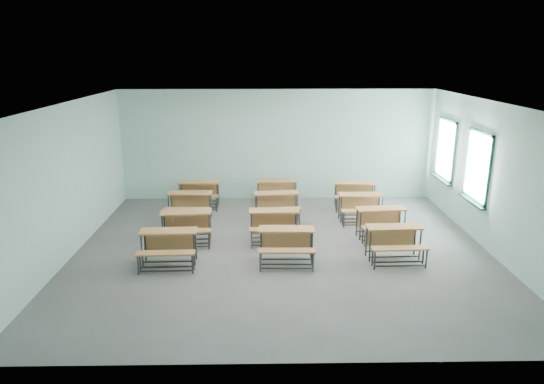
% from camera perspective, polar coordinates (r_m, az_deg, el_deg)
% --- Properties ---
extents(room, '(9.04, 8.04, 3.24)m').
position_cam_1_polar(room, '(10.22, 1.72, 1.42)').
color(room, slate).
rests_on(room, ground).
extents(desk_unit_r0c0, '(1.17, 0.80, 0.72)m').
position_cam_1_polar(desk_unit_r0c0, '(10.07, -12.12, -5.88)').
color(desk_unit_r0c0, '#AD703E').
rests_on(desk_unit_r0c0, ground).
extents(desk_unit_r0c1, '(1.16, 0.80, 0.72)m').
position_cam_1_polar(desk_unit_r0c1, '(9.96, 1.71, -5.75)').
color(desk_unit_r0c1, '#AD703E').
rests_on(desk_unit_r0c1, ground).
extents(desk_unit_r0c2, '(1.18, 0.81, 0.72)m').
position_cam_1_polar(desk_unit_r0c2, '(10.39, 14.26, -5.32)').
color(desk_unit_r0c2, '#AD703E').
rests_on(desk_unit_r0c2, ground).
extents(desk_unit_r1c0, '(1.19, 0.84, 0.72)m').
position_cam_1_polar(desk_unit_r1c0, '(11.15, -10.08, -3.57)').
color(desk_unit_r1c0, '#AD703E').
rests_on(desk_unit_r1c0, ground).
extents(desk_unit_r1c1, '(1.17, 0.80, 0.72)m').
position_cam_1_polar(desk_unit_r1c1, '(11.09, 0.27, -3.43)').
color(desk_unit_r1c1, '#AD703E').
rests_on(desk_unit_r1c1, ground).
extents(desk_unit_r1c2, '(1.21, 0.87, 0.72)m').
position_cam_1_polar(desk_unit_r1c2, '(11.51, 12.84, -3.11)').
color(desk_unit_r1c2, '#AD703E').
rests_on(desk_unit_r1c2, ground).
extents(desk_unit_r2c0, '(1.15, 0.78, 0.72)m').
position_cam_1_polar(desk_unit_r2c0, '(12.65, -9.70, -1.18)').
color(desk_unit_r2c0, '#AD703E').
rests_on(desk_unit_r2c0, ground).
extents(desk_unit_r2c1, '(1.21, 0.86, 0.72)m').
position_cam_1_polar(desk_unit_r2c1, '(12.45, 0.59, -1.22)').
color(desk_unit_r2c1, '#AD703E').
rests_on(desk_unit_r2c1, ground).
extents(desk_unit_r2c2, '(1.17, 0.80, 0.72)m').
position_cam_1_polar(desk_unit_r2c2, '(12.54, 10.49, -1.37)').
color(desk_unit_r2c2, '#AD703E').
rests_on(desk_unit_r2c2, ground).
extents(desk_unit_r3c0, '(1.16, 0.79, 0.72)m').
position_cam_1_polar(desk_unit_r3c0, '(13.66, -8.64, 0.17)').
color(desk_unit_r3c0, '#AD703E').
rests_on(desk_unit_r3c0, ground).
extents(desk_unit_r3c1, '(1.20, 0.85, 0.72)m').
position_cam_1_polar(desk_unit_r3c1, '(13.66, 0.61, 0.35)').
color(desk_unit_r3c1, '#AD703E').
rests_on(desk_unit_r3c1, ground).
extents(desk_unit_r3c2, '(1.20, 0.86, 0.72)m').
position_cam_1_polar(desk_unit_r3c2, '(13.62, 9.74, 0.07)').
color(desk_unit_r3c2, '#AD703E').
rests_on(desk_unit_r3c2, ground).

